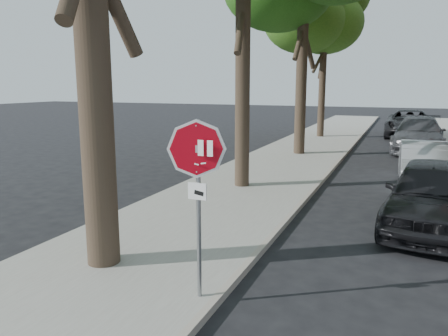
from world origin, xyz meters
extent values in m
plane|color=black|center=(0.00, 0.00, 0.00)|extent=(120.00, 120.00, 0.00)
cube|color=gray|center=(-2.50, 12.00, 0.06)|extent=(4.00, 55.00, 0.12)
cube|color=#9E9384|center=(-0.45, 12.00, 0.07)|extent=(0.12, 55.00, 0.13)
cylinder|color=gray|center=(-0.70, 0.00, 1.42)|extent=(0.06, 0.06, 2.60)
cube|color=#99999E|center=(-0.70, -0.03, 2.32)|extent=(0.05, 0.06, 0.10)
cylinder|color=#99999E|center=(-0.70, -0.03, 2.32)|extent=(0.76, 0.32, 0.82)
cylinder|color=white|center=(-0.70, -0.05, 2.32)|extent=(0.76, 0.32, 0.82)
cylinder|color=#BB0715|center=(-0.70, -0.05, 2.32)|extent=(0.68, 0.29, 0.74)
cube|color=white|center=(-0.91, -0.06, 2.34)|extent=(0.08, 0.00, 0.22)
cube|color=white|center=(-0.77, -0.06, 2.34)|extent=(0.08, 0.00, 0.22)
cube|color=white|center=(-0.63, -0.06, 2.34)|extent=(0.08, 0.00, 0.22)
cube|color=white|center=(-0.49, -0.06, 2.34)|extent=(0.08, 0.00, 0.22)
cube|color=silver|center=(-0.81, -0.07, 2.13)|extent=(0.08, 0.00, 0.03)
cube|color=silver|center=(-0.70, -0.07, 2.11)|extent=(0.08, 0.00, 0.03)
cube|color=silver|center=(-0.59, -0.07, 2.13)|extent=(0.08, 0.00, 0.03)
cube|color=white|center=(-0.70, -0.04, 1.72)|extent=(0.28, 0.02, 0.24)
cube|color=black|center=(-0.67, -0.05, 1.70)|extent=(0.15, 0.00, 0.08)
cylinder|color=black|center=(-2.60, 7.00, 4.87)|extent=(0.44, 0.44, 9.50)
cylinder|color=black|center=(-2.40, 14.00, 5.12)|extent=(0.48, 0.48, 10.00)
cylinder|color=black|center=(-2.70, 21.00, 4.62)|extent=(0.40, 0.40, 9.00)
ellipsoid|color=#195112|center=(-2.70, 21.00, 7.14)|extent=(4.16, 4.16, 3.33)
ellipsoid|color=#195112|center=(-3.46, 21.76, 6.76)|extent=(3.78, 3.78, 3.02)
imported|color=black|center=(2.60, 5.09, 0.78)|extent=(2.32, 4.73, 1.55)
imported|color=#9FA2A7|center=(2.60, 9.89, 0.68)|extent=(1.58, 4.17, 1.36)
imported|color=#454549|center=(2.60, 17.54, 0.82)|extent=(2.51, 5.72, 1.63)
imported|color=black|center=(2.23, 23.60, 0.82)|extent=(2.72, 5.89, 1.64)
camera|label=1|loc=(1.91, -5.38, 3.19)|focal=35.00mm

